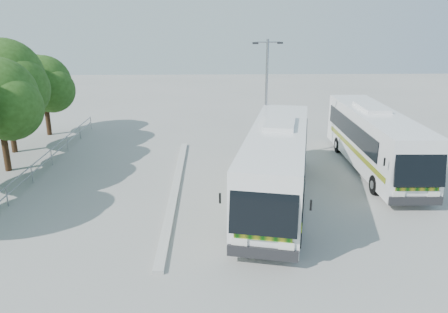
{
  "coord_description": "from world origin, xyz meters",
  "views": [
    {
      "loc": [
        -0.41,
        -19.14,
        8.44
      ],
      "look_at": [
        0.23,
        2.42,
        1.58
      ],
      "focal_mm": 35.0,
      "sensor_mm": 36.0,
      "label": 1
    }
  ],
  "objects_px": {
    "coach_main": "(277,162)",
    "lamppost": "(266,96)",
    "tree_far_d": "(5,79)",
    "tree_far_e": "(44,83)",
    "coach_adjacent": "(374,139)"
  },
  "relations": [
    {
      "from": "tree_far_e",
      "to": "lamppost",
      "type": "xyz_separation_m",
      "value": [
        15.48,
        -6.81,
        0.15
      ]
    },
    {
      "from": "coach_main",
      "to": "lamppost",
      "type": "distance_m",
      "value": 6.45
    },
    {
      "from": "coach_adjacent",
      "to": "lamppost",
      "type": "xyz_separation_m",
      "value": [
        -6.09,
        1.75,
        2.19
      ]
    },
    {
      "from": "coach_main",
      "to": "coach_adjacent",
      "type": "bearing_deg",
      "value": 47.33
    },
    {
      "from": "coach_adjacent",
      "to": "tree_far_e",
      "type": "bearing_deg",
      "value": 159.74
    },
    {
      "from": "tree_far_e",
      "to": "tree_far_d",
      "type": "bearing_deg",
      "value": -98.63
    },
    {
      "from": "tree_far_d",
      "to": "tree_far_e",
      "type": "distance_m",
      "value": 4.65
    },
    {
      "from": "tree_far_d",
      "to": "tree_far_e",
      "type": "bearing_deg",
      "value": 81.37
    },
    {
      "from": "tree_far_e",
      "to": "lamppost",
      "type": "distance_m",
      "value": 16.92
    },
    {
      "from": "tree_far_d",
      "to": "coach_adjacent",
      "type": "xyz_separation_m",
      "value": [
        22.26,
        -4.06,
        -2.97
      ]
    },
    {
      "from": "tree_far_d",
      "to": "lamppost",
      "type": "height_order",
      "value": "tree_far_d"
    },
    {
      "from": "tree_far_e",
      "to": "coach_adjacent",
      "type": "distance_m",
      "value": 23.3
    },
    {
      "from": "tree_far_e",
      "to": "coach_main",
      "type": "height_order",
      "value": "tree_far_e"
    },
    {
      "from": "tree_far_e",
      "to": "coach_main",
      "type": "xyz_separation_m",
      "value": [
        15.31,
        -12.9,
        -1.98
      ]
    },
    {
      "from": "tree_far_d",
      "to": "tree_far_e",
      "type": "height_order",
      "value": "tree_far_d"
    }
  ]
}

